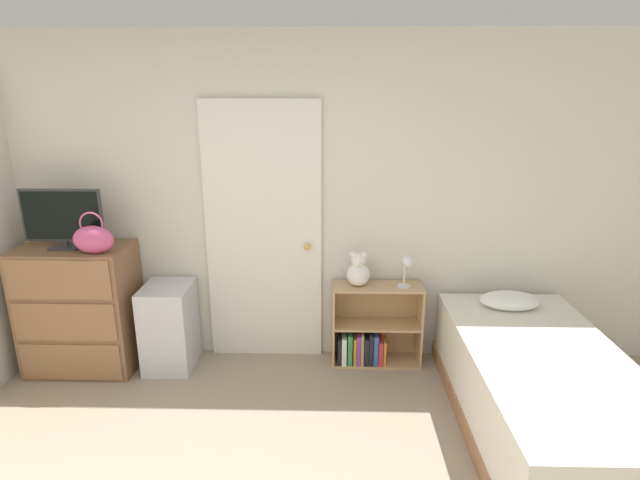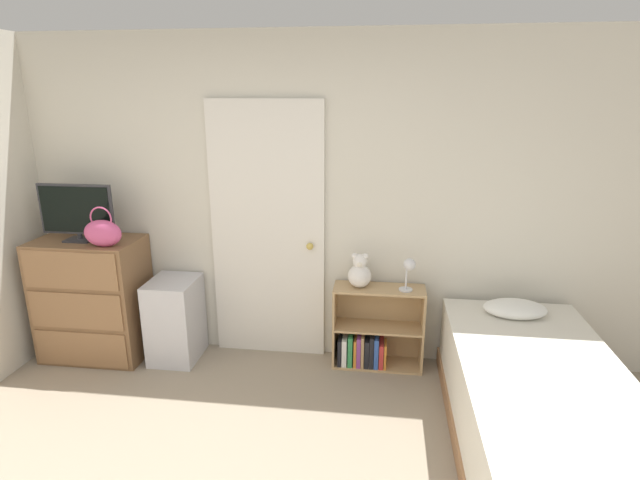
% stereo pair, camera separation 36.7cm
% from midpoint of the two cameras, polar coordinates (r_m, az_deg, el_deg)
% --- Properties ---
extents(wall_back, '(10.00, 0.06, 2.55)m').
position_cam_midpoint_polar(wall_back, '(3.93, -1.91, 4.31)').
color(wall_back, beige).
rests_on(wall_back, ground_plane).
extents(door_closed, '(0.91, 0.09, 2.06)m').
position_cam_midpoint_polar(door_closed, '(3.95, -3.35, 0.73)').
color(door_closed, silver).
rests_on(door_closed, ground_plane).
extents(dresser, '(0.82, 0.49, 0.99)m').
position_cam_midpoint_polar(dresser, '(4.39, -22.35, -6.26)').
color(dresser, brown).
rests_on(dresser, ground_plane).
extents(tv, '(0.60, 0.16, 0.45)m').
position_cam_midpoint_polar(tv, '(4.18, -23.88, 2.97)').
color(tv, '#2D2D33').
rests_on(tv, dresser).
extents(handbag, '(0.29, 0.13, 0.31)m').
position_cam_midpoint_polar(handbag, '(3.97, -21.22, 0.75)').
color(handbag, '#C64C7F').
rests_on(handbag, dresser).
extents(storage_bin, '(0.36, 0.43, 0.68)m').
position_cam_midpoint_polar(storage_bin, '(4.20, -13.80, -8.87)').
color(storage_bin, silver).
rests_on(storage_bin, ground_plane).
extents(bookshelf, '(0.70, 0.25, 0.66)m').
position_cam_midpoint_polar(bookshelf, '(4.06, 8.51, -10.84)').
color(bookshelf, tan).
rests_on(bookshelf, ground_plane).
extents(teddy_bear, '(0.18, 0.18, 0.27)m').
position_cam_midpoint_polar(teddy_bear, '(3.85, 7.30, -3.76)').
color(teddy_bear, silver).
rests_on(teddy_bear, bookshelf).
extents(desk_lamp, '(0.12, 0.11, 0.26)m').
position_cam_midpoint_polar(desk_lamp, '(3.81, 12.87, -3.22)').
color(desk_lamp, silver).
rests_on(desk_lamp, bookshelf).
extents(bed, '(0.98, 1.98, 0.67)m').
position_cam_midpoint_polar(bed, '(3.50, 26.54, -16.79)').
color(bed, '#996B47').
rests_on(bed, ground_plane).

